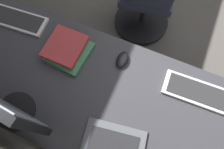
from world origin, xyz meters
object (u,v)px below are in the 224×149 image
keyboard_main (14,18)px  book_stack_near (67,49)px  keyboard_spare (203,94)px  mouse_main (122,60)px  drawer_pedestal (136,126)px

keyboard_main → book_stack_near: (-0.42, 0.07, 0.02)m
keyboard_spare → mouse_main: mouse_main is taller
mouse_main → book_stack_near: bearing=13.1°
drawer_pedestal → mouse_main: bearing=-48.3°
keyboard_main → mouse_main: size_ratio=4.13×
drawer_pedestal → mouse_main: mouse_main is taller
drawer_pedestal → keyboard_main: bearing=-14.6°
book_stack_near → keyboard_spare: bearing=-175.7°
keyboard_main → keyboard_spare: same height
keyboard_main → keyboard_spare: 1.20m
drawer_pedestal → keyboard_main: (0.96, -0.25, 0.39)m
drawer_pedestal → keyboard_spare: bearing=-134.9°
keyboard_main → mouse_main: 0.73m
keyboard_main → mouse_main: mouse_main is taller
book_stack_near → drawer_pedestal: bearing=161.2°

